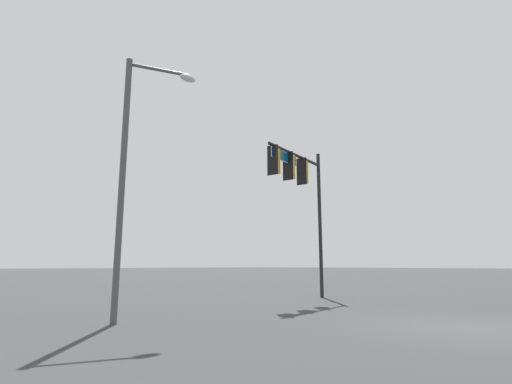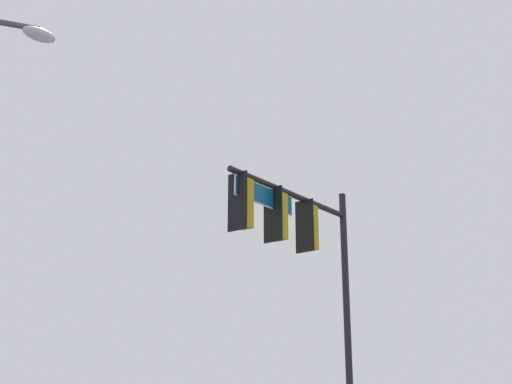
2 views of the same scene
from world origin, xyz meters
TOP-DOWN VIEW (x-y plane):
  - ground_plane at (0.00, 0.00)m, footprint 400.00×400.00m
  - signal_pole_near at (-3.03, -7.90)m, footprint 4.67×1.15m
  - street_lamp at (5.92, -6.71)m, footprint 2.03×0.86m

SIDE VIEW (x-z plane):
  - ground_plane at x=0.00m, z-range 0.00..0.00m
  - street_lamp at x=5.92m, z-range 0.60..8.20m
  - signal_pole_near at x=-3.03m, z-range 1.81..9.02m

